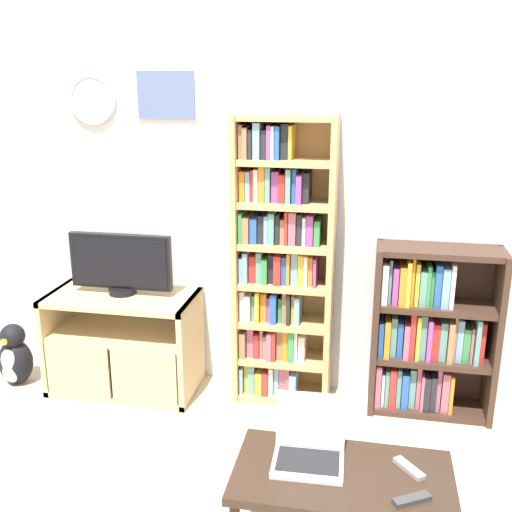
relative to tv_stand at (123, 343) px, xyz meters
The scene contains 10 objects.
wall_back 1.45m from the tv_stand, 16.89° to the left, with size 6.97×0.09×2.60m.
tv_stand is the anchor object (origin of this frame).
television 0.53m from the tv_stand, 89.58° to the left, with size 0.68×0.18×0.40m.
bookshelf_tall 1.18m from the tv_stand, ahead, with size 0.62×0.30×1.82m.
bookshelf_short 1.96m from the tv_stand, ahead, with size 0.74×0.30×1.06m.
coffee_table 1.92m from the tv_stand, 38.10° to the right, with size 0.93×0.51×0.40m.
laptop 1.75m from the tv_stand, 39.10° to the right, with size 0.32×0.30×0.27m.
remote_near_laptop 2.11m from the tv_stand, 31.79° to the right, with size 0.14×0.15×0.02m.
remote_far_from_laptop 2.22m from the tv_stand, 36.17° to the right, with size 0.16×0.12×0.02m.
penguin_figurine 0.78m from the tv_stand, behind, with size 0.23×0.21×0.43m.
Camera 1 is at (0.53, -2.01, 2.03)m, focal length 42.00 mm.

